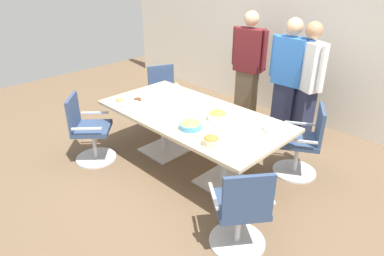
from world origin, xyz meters
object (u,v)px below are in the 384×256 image
object	(u,v)px
office_chair_3	(303,145)
person_standing_0	(248,66)
conference_table	(192,123)
office_chair_0	(165,98)
person_standing_1	(288,78)
office_chair_2	(241,213)
person_standing_2	(306,83)
office_chair_1	(89,132)
snack_bowl_pretzels	(211,140)
plate_stack	(273,129)
snack_bowl_cookies	(191,125)
napkin_pile	(159,88)
donut_platter	(129,101)
snack_bowl_chips_yellow	(217,115)

from	to	relation	value
office_chair_3	person_standing_0	size ratio (longest dim) A/B	0.51
conference_table	office_chair_0	xyz separation A→B (m)	(-1.33, 0.69, -0.22)
person_standing_1	office_chair_2	bearing A→B (deg)	110.03
person_standing_2	office_chair_1	bearing A→B (deg)	79.56
person_standing_0	snack_bowl_pretzels	distance (m)	2.36
person_standing_1	snack_bowl_pretzels	bearing A→B (deg)	96.38
person_standing_0	plate_stack	world-z (taller)	person_standing_0
person_standing_2	plate_stack	xyz separation A→B (m)	(0.32, -1.30, -0.14)
conference_table	snack_bowl_cookies	size ratio (longest dim) A/B	9.24
office_chair_0	office_chair_1	size ratio (longest dim) A/B	1.00
office_chair_3	napkin_pile	xyz separation A→B (m)	(-2.02, -0.59, 0.38)
snack_bowl_pretzels	plate_stack	size ratio (longest dim) A/B	0.85
conference_table	person_standing_1	bearing A→B (deg)	76.57
snack_bowl_cookies	donut_platter	distance (m)	1.12
office_chair_3	person_standing_1	size ratio (longest dim) A/B	0.52
person_standing_1	donut_platter	world-z (taller)	person_standing_1
office_chair_0	snack_bowl_chips_yellow	size ratio (longest dim) A/B	3.97
person_standing_2	napkin_pile	bearing A→B (deg)	65.46
office_chair_0	plate_stack	world-z (taller)	office_chair_0
office_chair_2	person_standing_0	distance (m)	2.97
snack_bowl_pretzels	napkin_pile	distance (m)	1.74
donut_platter	snack_bowl_chips_yellow	bearing A→B (deg)	19.91
conference_table	office_chair_1	xyz separation A→B (m)	(-1.08, -0.85, -0.22)
person_standing_2	snack_bowl_cookies	bearing A→B (deg)	103.75
person_standing_1	donut_platter	bearing A→B (deg)	54.95
office_chair_2	snack_bowl_pretzels	bearing A→B (deg)	103.37
office_chair_2	office_chair_3	bearing A→B (deg)	45.84
office_chair_3	snack_bowl_pretzels	xyz separation A→B (m)	(-0.40, -1.26, 0.39)
office_chair_0	person_standing_1	distance (m)	1.99
conference_table	snack_bowl_chips_yellow	distance (m)	0.39
person_standing_0	person_standing_1	bearing A→B (deg)	167.13
office_chair_3	person_standing_2	size ratio (longest dim) A/B	0.52
person_standing_2	snack_bowl_cookies	size ratio (longest dim) A/B	6.72
snack_bowl_chips_yellow	donut_platter	size ratio (longest dim) A/B	0.66
person_standing_1	snack_bowl_pretzels	xyz separation A→B (m)	(0.31, -1.99, -0.13)
conference_table	plate_stack	size ratio (longest dim) A/B	11.30
person_standing_0	person_standing_2	distance (m)	1.04
office_chair_0	snack_bowl_pretzels	world-z (taller)	office_chair_0
office_chair_1	snack_bowl_cookies	xyz separation A→B (m)	(1.36, 0.55, 0.39)
conference_table	person_standing_1	size ratio (longest dim) A/B	1.36
person_standing_0	snack_bowl_chips_yellow	xyz separation A→B (m)	(0.74, -1.58, -0.12)
person_standing_2	snack_bowl_pretzels	xyz separation A→B (m)	(0.05, -2.02, -0.11)
office_chair_2	office_chair_3	size ratio (longest dim) A/B	1.00
office_chair_0	donut_platter	xyz separation A→B (m)	(0.48, -1.03, 0.36)
office_chair_0	snack_bowl_pretzels	xyz separation A→B (m)	(2.01, -1.10, 0.39)
conference_table	donut_platter	distance (m)	0.92
office_chair_0	office_chair_2	bearing A→B (deg)	85.26
office_chair_2	donut_platter	xyz separation A→B (m)	(-2.17, 0.36, 0.36)
plate_stack	napkin_pile	size ratio (longest dim) A/B	1.33
napkin_pile	snack_bowl_cookies	bearing A→B (deg)	-24.68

